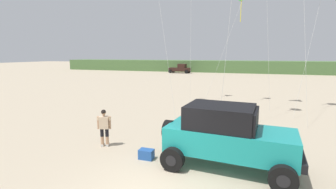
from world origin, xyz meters
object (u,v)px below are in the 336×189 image
jeep (227,135)px  person_watching (104,126)px  distant_pickup (180,69)px  cooler_box (146,154)px

jeep → person_watching: jeep is taller
jeep → distant_pickup: bearing=107.5°
cooler_box → jeep: bearing=4.9°
jeep → distant_pickup: size_ratio=1.06×
cooler_box → person_watching: bearing=163.9°
jeep → cooler_box: 3.19m
jeep → person_watching: bearing=175.8°
person_watching → cooler_box: 2.47m
jeep → distant_pickup: jeep is taller
person_watching → distant_pickup: 43.53m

